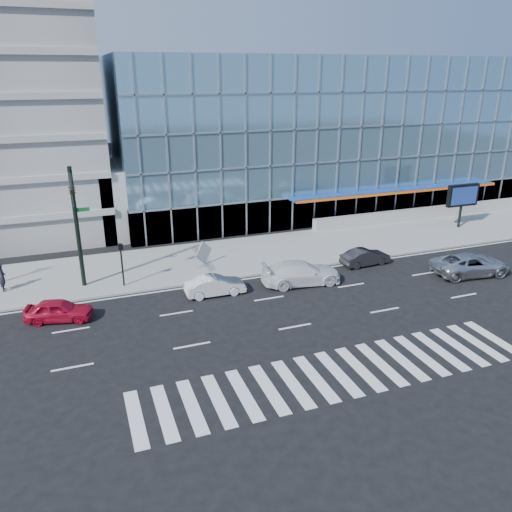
# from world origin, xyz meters

# --- Properties ---
(ground) EXTENTS (160.00, 160.00, 0.00)m
(ground) POSITION_xyz_m (0.00, 0.00, 0.00)
(ground) COLOR black
(ground) RESTS_ON ground
(sidewalk) EXTENTS (120.00, 8.00, 0.15)m
(sidewalk) POSITION_xyz_m (0.00, 8.00, 0.07)
(sidewalk) COLOR gray
(sidewalk) RESTS_ON ground
(theatre_building) EXTENTS (42.00, 26.00, 15.00)m
(theatre_building) POSITION_xyz_m (14.00, 26.00, 7.50)
(theatre_building) COLOR #6997AF
(theatre_building) RESTS_ON ground
(ramp_block) EXTENTS (6.00, 8.00, 6.00)m
(ramp_block) POSITION_xyz_m (-6.00, 18.00, 3.00)
(ramp_block) COLOR gray
(ramp_block) RESTS_ON ground
(retaining_wall) EXTENTS (30.00, 0.80, 1.00)m
(retaining_wall) POSITION_xyz_m (24.00, 11.60, 0.65)
(retaining_wall) COLOR gray
(retaining_wall) RESTS_ON sidewalk
(traffic_signal) EXTENTS (1.14, 5.74, 8.00)m
(traffic_signal) POSITION_xyz_m (-11.00, 4.57, 6.16)
(traffic_signal) COLOR black
(traffic_signal) RESTS_ON sidewalk
(ped_signal_post) EXTENTS (0.30, 0.33, 3.00)m
(ped_signal_post) POSITION_xyz_m (-8.50, 4.94, 2.14)
(ped_signal_post) COLOR black
(ped_signal_post) RESTS_ON sidewalk
(marquee_sign) EXTENTS (3.20, 0.43, 4.00)m
(marquee_sign) POSITION_xyz_m (22.00, 7.99, 3.07)
(marquee_sign) COLOR black
(marquee_sign) RESTS_ON sidewalk
(silver_suv) EXTENTS (5.82, 3.20, 1.54)m
(silver_suv) POSITION_xyz_m (14.93, -1.24, 0.77)
(silver_suv) COLOR silver
(silver_suv) RESTS_ON ground
(white_suv) EXTENTS (5.66, 2.77, 1.59)m
(white_suv) POSITION_xyz_m (2.93, 1.47, 0.79)
(white_suv) COLOR white
(white_suv) RESTS_ON ground
(white_sedan) EXTENTS (3.95, 1.47, 1.29)m
(white_sedan) POSITION_xyz_m (-3.07, 1.78, 0.64)
(white_sedan) COLOR silver
(white_sedan) RESTS_ON ground
(dark_sedan) EXTENTS (3.88, 1.58, 1.25)m
(dark_sedan) POSITION_xyz_m (8.93, 3.00, 0.63)
(dark_sedan) COLOR black
(dark_sedan) RESTS_ON ground
(red_sedan) EXTENTS (4.06, 2.42, 1.30)m
(red_sedan) POSITION_xyz_m (-12.55, 1.48, 0.65)
(red_sedan) COLOR #B50D2A
(red_sedan) RESTS_ON ground
(pedestrian) EXTENTS (0.52, 0.73, 1.89)m
(pedestrian) POSITION_xyz_m (-15.96, 6.89, 1.10)
(pedestrian) COLOR black
(pedestrian) RESTS_ON sidewalk
(tilted_panel) EXTENTS (1.54, 1.09, 1.83)m
(tilted_panel) POSITION_xyz_m (-2.45, 6.94, 1.07)
(tilted_panel) COLOR #A8A8A8
(tilted_panel) RESTS_ON sidewalk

